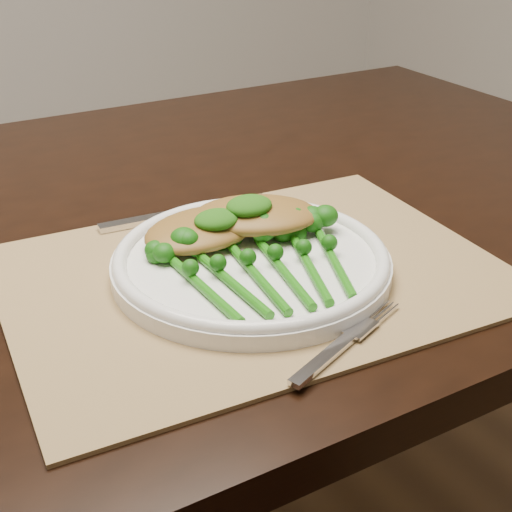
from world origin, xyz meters
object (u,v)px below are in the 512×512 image
placemat (253,274)px  dinner_plate (251,260)px  broccolini_bundle (270,273)px  dining_table (144,449)px  chicken_fillet_left (202,229)px

placemat → dinner_plate: dinner_plate is taller
dinner_plate → broccolini_bundle: 0.05m
dining_table → placemat: placemat is taller
chicken_fillet_left → broccolini_bundle: (0.02, -0.10, -0.01)m
chicken_fillet_left → broccolini_bundle: bearing=-89.2°
placemat → chicken_fillet_left: chicken_fillet_left is taller
dining_table → dinner_plate: (0.06, -0.21, 0.39)m
dining_table → dinner_plate: dinner_plate is taller
chicken_fillet_left → broccolini_bundle: chicken_fillet_left is taller
dining_table → dinner_plate: size_ratio=5.67×
chicken_fillet_left → broccolini_bundle: size_ratio=0.65×
broccolini_bundle → dining_table: bearing=112.5°
dinner_plate → broccolini_bundle: broccolini_bundle is taller
dining_table → chicken_fillet_left: size_ratio=12.18×
dining_table → placemat: bearing=-71.7°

